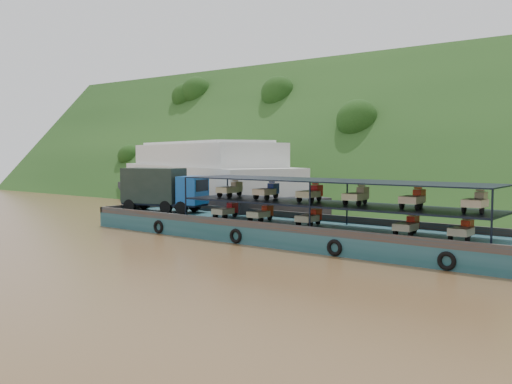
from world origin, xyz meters
The scene contains 4 objects.
ground centered at (0.00, 0.00, 0.00)m, with size 160.00×160.00×0.00m, color brown.
hillside centered at (0.00, 36.00, 0.00)m, with size 140.00×28.00×28.00m, color #193714.
cargo_barge centered at (1.19, 0.47, 1.27)m, with size 35.10×7.18×5.04m.
passenger_ferry centered at (-19.21, 14.69, 3.32)m, with size 38.56×23.56×7.67m.
Camera 1 is at (26.70, -33.63, 6.45)m, focal length 40.00 mm.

